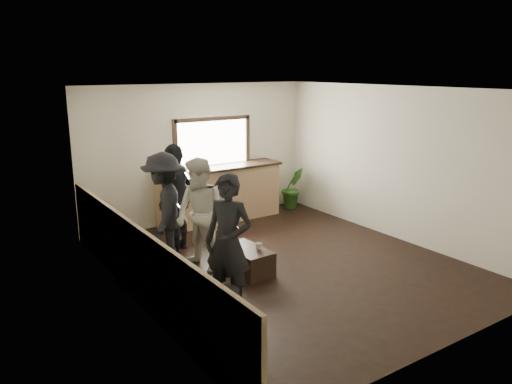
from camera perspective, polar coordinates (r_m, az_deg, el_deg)
ground at (r=8.21m, az=3.44°, el=-8.21°), size 5.00×6.00×0.01m
room_shell at (r=7.36m, az=-0.97°, el=1.19°), size 5.01×6.01×2.80m
bar_counter at (r=10.32m, az=-4.22°, el=0.19°), size 2.70×0.68×2.13m
sofa at (r=7.02m, az=-9.50°, el=-9.88°), size 1.05×2.03×0.56m
coffee_table at (r=7.84m, az=-1.02°, el=-7.78°), size 0.52×0.88×0.38m
cup_a at (r=7.85m, az=-2.43°, el=-5.86°), size 0.18×0.18×0.10m
cup_b at (r=7.71m, az=0.27°, el=-6.22°), size 0.12×0.12×0.10m
potted_plant at (r=11.29m, az=4.21°, el=0.49°), size 0.57×0.49×0.93m
person_a at (r=6.50m, az=-3.17°, el=-5.76°), size 0.71×0.79×1.81m
person_b at (r=7.74m, az=-6.40°, el=-2.68°), size 0.86×1.00×1.78m
person_c at (r=8.05m, az=-10.44°, el=-1.98°), size 1.17×1.36×1.83m
person_d at (r=8.63m, az=-9.08°, el=-0.68°), size 1.15×1.04×1.88m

